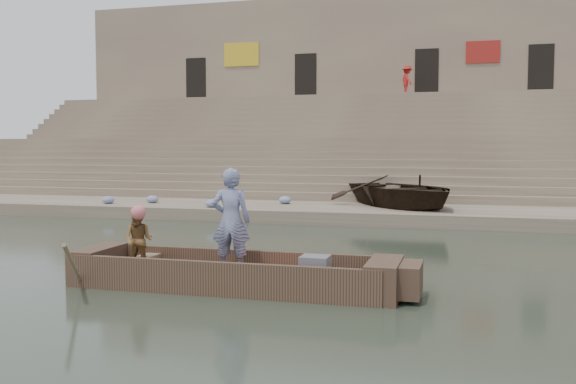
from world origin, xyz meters
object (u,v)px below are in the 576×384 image
at_px(main_rowboat, 233,282).
at_px(television, 314,268).
at_px(standing_man, 231,221).
at_px(rowing_man, 139,240).
at_px(pedestrian, 407,81).
at_px(beached_rowboat, 402,191).

relative_size(main_rowboat, television, 10.87).
distance_m(main_rowboat, standing_man, 1.03).
relative_size(main_rowboat, rowing_man, 4.60).
xyz_separation_m(rowing_man, pedestrian, (2.38, 25.53, 5.25)).
xyz_separation_m(rowing_man, beached_rowboat, (3.49, 11.56, 0.18)).
bearing_deg(beached_rowboat, standing_man, -135.84).
height_order(standing_man, pedestrian, pedestrian).
relative_size(standing_man, television, 3.94).
distance_m(main_rowboat, beached_rowboat, 11.69).
bearing_deg(rowing_man, beached_rowboat, 68.22).
bearing_deg(standing_man, main_rowboat, 109.61).
height_order(main_rowboat, television, television).
bearing_deg(television, pedestrian, 91.72).
height_order(television, pedestrian, pedestrian).
bearing_deg(standing_man, television, 165.55).
height_order(rowing_man, pedestrian, pedestrian).
bearing_deg(television, main_rowboat, 180.00).
bearing_deg(rowing_man, television, -4.29).
height_order(rowing_man, beached_rowboat, beached_rowboat).
xyz_separation_m(main_rowboat, rowing_man, (-1.73, -0.04, 0.65)).
bearing_deg(main_rowboat, rowing_man, -178.77).
xyz_separation_m(standing_man, television, (1.50, -0.16, -0.71)).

